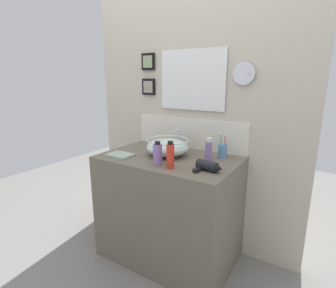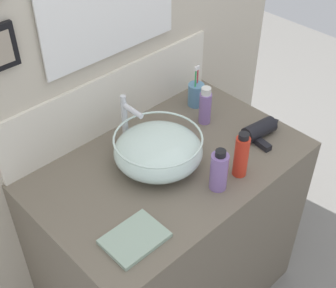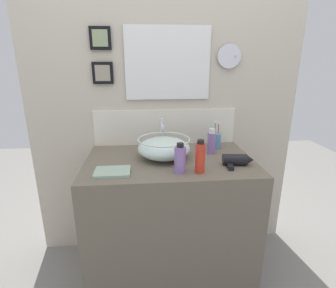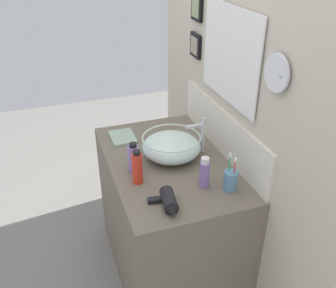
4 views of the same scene
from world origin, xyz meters
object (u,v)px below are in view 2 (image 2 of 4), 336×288
(hair_drier, at_px, (262,129))
(spray_bottle, at_px, (219,171))
(toothbrush_cup, at_px, (196,94))
(soap_dispenser, at_px, (241,155))
(hand_towel, at_px, (135,238))
(faucet, at_px, (127,117))
(glass_bowl_sink, at_px, (158,150))
(shampoo_bottle, at_px, (205,106))

(hair_drier, xyz_separation_m, spray_bottle, (-0.35, -0.07, 0.05))
(toothbrush_cup, height_order, soap_dispenser, toothbrush_cup)
(hair_drier, bearing_deg, hand_towel, -175.87)
(faucet, bearing_deg, toothbrush_cup, -0.46)
(glass_bowl_sink, xyz_separation_m, hair_drier, (0.42, -0.16, -0.04))
(hair_drier, distance_m, soap_dispenser, 0.26)
(toothbrush_cup, height_order, spray_bottle, toothbrush_cup)
(faucet, bearing_deg, hand_towel, -127.55)
(soap_dispenser, bearing_deg, toothbrush_cup, 63.91)
(faucet, distance_m, shampoo_bottle, 0.34)
(soap_dispenser, height_order, hand_towel, soap_dispenser)
(spray_bottle, bearing_deg, hand_towel, 176.60)
(glass_bowl_sink, bearing_deg, spray_bottle, -73.63)
(glass_bowl_sink, height_order, toothbrush_cup, toothbrush_cup)
(glass_bowl_sink, height_order, faucet, faucet)
(toothbrush_cup, relative_size, shampoo_bottle, 1.19)
(hand_towel, bearing_deg, faucet, 52.45)
(soap_dispenser, relative_size, hand_towel, 0.96)
(soap_dispenser, bearing_deg, glass_bowl_sink, 126.11)
(shampoo_bottle, height_order, hand_towel, shampoo_bottle)
(toothbrush_cup, height_order, hand_towel, toothbrush_cup)
(glass_bowl_sink, height_order, soap_dispenser, soap_dispenser)
(toothbrush_cup, height_order, shampoo_bottle, toothbrush_cup)
(glass_bowl_sink, distance_m, shampoo_bottle, 0.32)
(faucet, bearing_deg, soap_dispenser, -67.03)
(glass_bowl_sink, bearing_deg, soap_dispenser, -53.89)
(toothbrush_cup, xyz_separation_m, soap_dispenser, (-0.20, -0.42, 0.03))
(hair_drier, distance_m, hand_towel, 0.72)
(glass_bowl_sink, xyz_separation_m, spray_bottle, (0.07, -0.24, 0.01))
(hair_drier, relative_size, toothbrush_cup, 0.95)
(faucet, height_order, soap_dispenser, faucet)
(soap_dispenser, height_order, spray_bottle, soap_dispenser)
(glass_bowl_sink, distance_m, hand_towel, 0.37)
(faucet, relative_size, hand_towel, 1.11)
(glass_bowl_sink, xyz_separation_m, shampoo_bottle, (0.32, 0.06, 0.01))
(toothbrush_cup, bearing_deg, hand_towel, -150.45)
(faucet, relative_size, spray_bottle, 1.27)
(spray_bottle, height_order, hand_towel, spray_bottle)
(toothbrush_cup, bearing_deg, shampoo_bottle, -119.65)
(soap_dispenser, relative_size, shampoo_bottle, 1.11)
(glass_bowl_sink, relative_size, soap_dispenser, 1.78)
(glass_bowl_sink, relative_size, toothbrush_cup, 1.66)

